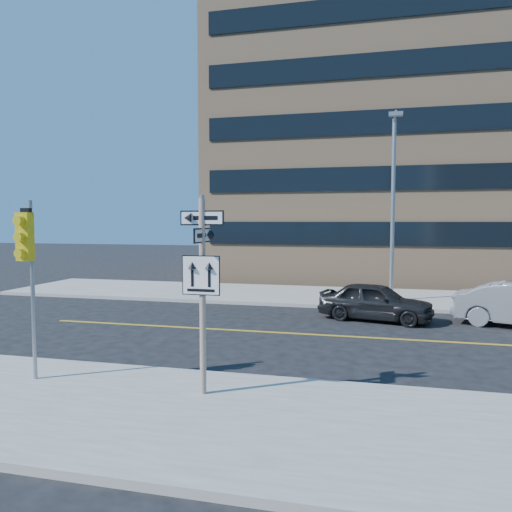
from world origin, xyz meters
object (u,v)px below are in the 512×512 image
(traffic_signal, at_px, (27,251))
(streetlight_a, at_px, (393,197))
(parked_car_a, at_px, (376,301))
(sign_pole, at_px, (202,283))

(traffic_signal, relative_size, streetlight_a, 0.50)
(parked_car_a, bearing_deg, sign_pole, 173.78)
(sign_pole, distance_m, parked_car_a, 10.16)
(traffic_signal, height_order, streetlight_a, streetlight_a)
(sign_pole, xyz_separation_m, streetlight_a, (4.00, 13.27, 2.32))
(traffic_signal, bearing_deg, parked_car_a, 52.49)
(sign_pole, height_order, traffic_signal, sign_pole)
(traffic_signal, bearing_deg, sign_pole, 2.11)
(traffic_signal, distance_m, streetlight_a, 15.72)
(sign_pole, relative_size, traffic_signal, 1.02)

